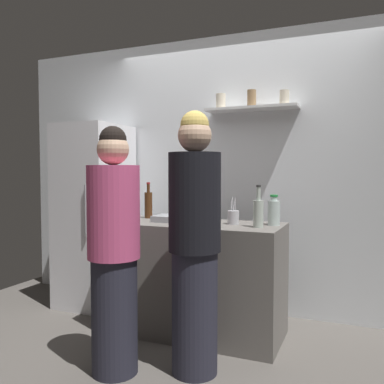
{
  "coord_description": "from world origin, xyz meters",
  "views": [
    {
      "loc": [
        1.05,
        -2.51,
        1.32
      ],
      "look_at": [
        -0.21,
        0.54,
        1.16
      ],
      "focal_mm": 38.16,
      "sensor_mm": 36.0,
      "label": 1
    }
  ],
  "objects_px": {
    "wine_bottle_pale_glass": "(258,212)",
    "water_bottle_plastic": "(274,212)",
    "baking_pan": "(175,219)",
    "person_pink_top": "(114,253)",
    "refrigerator": "(95,215)",
    "utensil_holder": "(233,217)",
    "wine_bottle_amber_glass": "(148,204)",
    "person_blonde": "(195,244)"
  },
  "relations": [
    {
      "from": "water_bottle_plastic",
      "to": "person_blonde",
      "type": "height_order",
      "value": "person_blonde"
    },
    {
      "from": "wine_bottle_pale_glass",
      "to": "person_blonde",
      "type": "distance_m",
      "value": 0.64
    },
    {
      "from": "baking_pan",
      "to": "person_pink_top",
      "type": "relative_size",
      "value": 0.21
    },
    {
      "from": "baking_pan",
      "to": "person_blonde",
      "type": "xyz_separation_m",
      "value": [
        0.43,
        -0.63,
        -0.08
      ]
    },
    {
      "from": "utensil_holder",
      "to": "person_blonde",
      "type": "distance_m",
      "value": 0.66
    },
    {
      "from": "water_bottle_plastic",
      "to": "person_blonde",
      "type": "xyz_separation_m",
      "value": [
        -0.37,
        -0.71,
        -0.16
      ]
    },
    {
      "from": "refrigerator",
      "to": "person_pink_top",
      "type": "relative_size",
      "value": 1.1
    },
    {
      "from": "wine_bottle_amber_glass",
      "to": "person_pink_top",
      "type": "relative_size",
      "value": 0.2
    },
    {
      "from": "water_bottle_plastic",
      "to": "person_blonde",
      "type": "relative_size",
      "value": 0.14
    },
    {
      "from": "wine_bottle_pale_glass",
      "to": "person_pink_top",
      "type": "xyz_separation_m",
      "value": [
        -0.77,
        -0.75,
        -0.23
      ]
    },
    {
      "from": "baking_pan",
      "to": "water_bottle_plastic",
      "type": "distance_m",
      "value": 0.81
    },
    {
      "from": "baking_pan",
      "to": "person_blonde",
      "type": "distance_m",
      "value": 0.77
    },
    {
      "from": "wine_bottle_amber_glass",
      "to": "water_bottle_plastic",
      "type": "relative_size",
      "value": 1.35
    },
    {
      "from": "wine_bottle_pale_glass",
      "to": "wine_bottle_amber_glass",
      "type": "bearing_deg",
      "value": 167.99
    },
    {
      "from": "refrigerator",
      "to": "water_bottle_plastic",
      "type": "height_order",
      "value": "refrigerator"
    },
    {
      "from": "wine_bottle_pale_glass",
      "to": "water_bottle_plastic",
      "type": "xyz_separation_m",
      "value": [
        0.08,
        0.16,
        -0.01
      ]
    },
    {
      "from": "refrigerator",
      "to": "water_bottle_plastic",
      "type": "bearing_deg",
      "value": -6.86
    },
    {
      "from": "utensil_holder",
      "to": "water_bottle_plastic",
      "type": "relative_size",
      "value": 0.92
    },
    {
      "from": "refrigerator",
      "to": "person_pink_top",
      "type": "xyz_separation_m",
      "value": [
        0.97,
        -1.13,
        -0.09
      ]
    },
    {
      "from": "utensil_holder",
      "to": "person_blonde",
      "type": "bearing_deg",
      "value": -95.6
    },
    {
      "from": "wine_bottle_pale_glass",
      "to": "wine_bottle_amber_glass",
      "type": "relative_size",
      "value": 0.99
    },
    {
      "from": "refrigerator",
      "to": "wine_bottle_amber_glass",
      "type": "bearing_deg",
      "value": -12.83
    },
    {
      "from": "water_bottle_plastic",
      "to": "baking_pan",
      "type": "bearing_deg",
      "value": -174.23
    },
    {
      "from": "utensil_holder",
      "to": "wine_bottle_pale_glass",
      "type": "height_order",
      "value": "wine_bottle_pale_glass"
    },
    {
      "from": "baking_pan",
      "to": "person_blonde",
      "type": "height_order",
      "value": "person_blonde"
    },
    {
      "from": "refrigerator",
      "to": "utensil_holder",
      "type": "relative_size",
      "value": 8.16
    },
    {
      "from": "water_bottle_plastic",
      "to": "wine_bottle_pale_glass",
      "type": "bearing_deg",
      "value": -117.29
    },
    {
      "from": "refrigerator",
      "to": "person_pink_top",
      "type": "bearing_deg",
      "value": -49.32
    },
    {
      "from": "wine_bottle_pale_glass",
      "to": "water_bottle_plastic",
      "type": "relative_size",
      "value": 1.33
    },
    {
      "from": "wine_bottle_pale_glass",
      "to": "wine_bottle_amber_glass",
      "type": "height_order",
      "value": "wine_bottle_amber_glass"
    },
    {
      "from": "baking_pan",
      "to": "water_bottle_plastic",
      "type": "xyz_separation_m",
      "value": [
        0.8,
        0.08,
        0.08
      ]
    },
    {
      "from": "refrigerator",
      "to": "utensil_holder",
      "type": "distance_m",
      "value": 1.55
    },
    {
      "from": "person_pink_top",
      "to": "person_blonde",
      "type": "distance_m",
      "value": 0.53
    },
    {
      "from": "baking_pan",
      "to": "wine_bottle_pale_glass",
      "type": "relative_size",
      "value": 1.07
    },
    {
      "from": "refrigerator",
      "to": "baking_pan",
      "type": "relative_size",
      "value": 5.22
    },
    {
      "from": "water_bottle_plastic",
      "to": "person_pink_top",
      "type": "bearing_deg",
      "value": -133.27
    },
    {
      "from": "baking_pan",
      "to": "utensil_holder",
      "type": "height_order",
      "value": "utensil_holder"
    },
    {
      "from": "baking_pan",
      "to": "wine_bottle_pale_glass",
      "type": "bearing_deg",
      "value": -6.39
    },
    {
      "from": "baking_pan",
      "to": "utensil_holder",
      "type": "xyz_separation_m",
      "value": [
        0.49,
        0.02,
        0.03
      ]
    },
    {
      "from": "refrigerator",
      "to": "person_blonde",
      "type": "distance_m",
      "value": 1.73
    },
    {
      "from": "refrigerator",
      "to": "baking_pan",
      "type": "bearing_deg",
      "value": -16.36
    },
    {
      "from": "baking_pan",
      "to": "person_pink_top",
      "type": "xyz_separation_m",
      "value": [
        -0.05,
        -0.83,
        -0.14
      ]
    }
  ]
}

